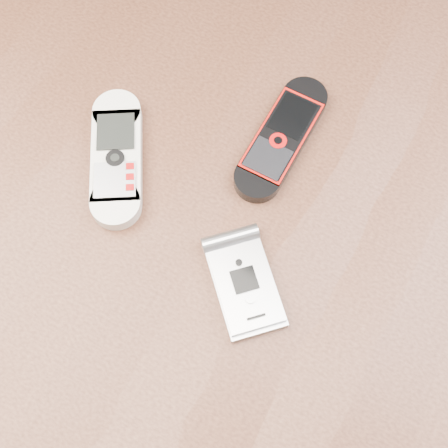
# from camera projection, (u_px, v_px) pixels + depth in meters

# --- Properties ---
(ground) EXTENTS (4.00, 4.00, 0.00)m
(ground) POSITION_uv_depth(u_px,v_px,m) (222.00, 367.00, 1.24)
(ground) COLOR #472B19
(ground) RESTS_ON ground
(table) EXTENTS (1.20, 0.80, 0.75)m
(table) POSITION_uv_depth(u_px,v_px,m) (220.00, 264.00, 0.64)
(table) COLOR black
(table) RESTS_ON ground
(nokia_white) EXTENTS (0.11, 0.14, 0.02)m
(nokia_white) POSITION_uv_depth(u_px,v_px,m) (117.00, 157.00, 0.56)
(nokia_white) COLOR silver
(nokia_white) RESTS_ON table
(nokia_black_red) EXTENTS (0.04, 0.14, 0.01)m
(nokia_black_red) POSITION_uv_depth(u_px,v_px,m) (282.00, 138.00, 0.57)
(nokia_black_red) COLOR black
(nokia_black_red) RESTS_ON table
(motorola_razr) EXTENTS (0.10, 0.10, 0.01)m
(motorola_razr) POSITION_uv_depth(u_px,v_px,m) (245.00, 285.00, 0.51)
(motorola_razr) COLOR #B8B8BD
(motorola_razr) RESTS_ON table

